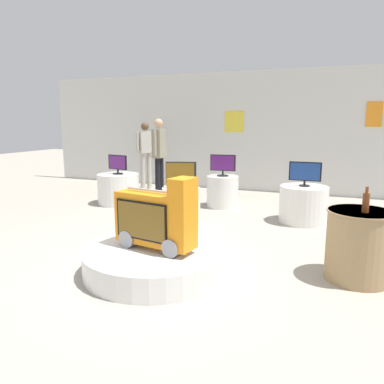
{
  "coord_description": "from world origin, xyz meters",
  "views": [
    {
      "loc": [
        1.97,
        -3.88,
        1.74
      ],
      "look_at": [
        0.28,
        0.37,
        0.87
      ],
      "focal_mm": 35.14,
      "sensor_mm": 36.0,
      "label": 1
    }
  ],
  "objects_px": {
    "tv_on_left_rear": "(118,164)",
    "bottle_on_side_table": "(366,202)",
    "display_pedestal_left_rear": "(119,189)",
    "tv_on_right_rear": "(181,174)",
    "novelty_firetruck_tv": "(156,220)",
    "display_pedestal_far_right": "(222,191)",
    "display_pedestal_right_rear": "(181,206)",
    "shopper_browsing_near_truck": "(145,150)",
    "shopper_browsing_rear": "(159,152)",
    "main_display_pedestal": "(156,260)",
    "display_pedestal_center_rear": "(303,204)",
    "tv_on_center_rear": "(305,173)",
    "side_table_round": "(359,245)",
    "tv_on_far_right": "(223,164)"
  },
  "relations": [
    {
      "from": "main_display_pedestal",
      "to": "tv_on_left_rear",
      "type": "relative_size",
      "value": 3.45
    },
    {
      "from": "novelty_firetruck_tv",
      "to": "shopper_browsing_rear",
      "type": "height_order",
      "value": "shopper_browsing_rear"
    },
    {
      "from": "novelty_firetruck_tv",
      "to": "display_pedestal_left_rear",
      "type": "relative_size",
      "value": 1.15
    },
    {
      "from": "display_pedestal_right_rear",
      "to": "shopper_browsing_near_truck",
      "type": "distance_m",
      "value": 3.61
    },
    {
      "from": "display_pedestal_far_right",
      "to": "shopper_browsing_near_truck",
      "type": "distance_m",
      "value": 2.81
    },
    {
      "from": "display_pedestal_right_rear",
      "to": "tv_on_center_rear",
      "type": "bearing_deg",
      "value": 25.74
    },
    {
      "from": "novelty_firetruck_tv",
      "to": "tv_on_far_right",
      "type": "xyz_separation_m",
      "value": [
        -0.31,
        3.55,
        0.25
      ]
    },
    {
      "from": "novelty_firetruck_tv",
      "to": "display_pedestal_far_right",
      "type": "distance_m",
      "value": 3.58
    },
    {
      "from": "display_pedestal_left_rear",
      "to": "shopper_browsing_rear",
      "type": "xyz_separation_m",
      "value": [
        0.52,
        0.92,
        0.74
      ]
    },
    {
      "from": "display_pedestal_center_rear",
      "to": "bottle_on_side_table",
      "type": "height_order",
      "value": "bottle_on_side_table"
    },
    {
      "from": "display_pedestal_right_rear",
      "to": "side_table_round",
      "type": "distance_m",
      "value": 3.03
    },
    {
      "from": "display_pedestal_right_rear",
      "to": "shopper_browsing_near_truck",
      "type": "relative_size",
      "value": 0.38
    },
    {
      "from": "novelty_firetruck_tv",
      "to": "shopper_browsing_near_truck",
      "type": "bearing_deg",
      "value": 119.88
    },
    {
      "from": "novelty_firetruck_tv",
      "to": "shopper_browsing_rear",
      "type": "distance_m",
      "value": 4.41
    },
    {
      "from": "side_table_round",
      "to": "display_pedestal_right_rear",
      "type": "bearing_deg",
      "value": 153.46
    },
    {
      "from": "display_pedestal_center_rear",
      "to": "display_pedestal_far_right",
      "type": "xyz_separation_m",
      "value": [
        -1.66,
        0.64,
        0.0
      ]
    },
    {
      "from": "display_pedestal_right_rear",
      "to": "bottle_on_side_table",
      "type": "distance_m",
      "value": 3.14
    },
    {
      "from": "display_pedestal_far_right",
      "to": "bottle_on_side_table",
      "type": "relative_size",
      "value": 2.36
    },
    {
      "from": "display_pedestal_far_right",
      "to": "display_pedestal_left_rear",
      "type": "bearing_deg",
      "value": -165.9
    },
    {
      "from": "display_pedestal_far_right",
      "to": "main_display_pedestal",
      "type": "bearing_deg",
      "value": -85.34
    },
    {
      "from": "novelty_firetruck_tv",
      "to": "display_pedestal_left_rear",
      "type": "xyz_separation_m",
      "value": [
        -2.45,
        3.02,
        -0.31
      ]
    },
    {
      "from": "display_pedestal_center_rear",
      "to": "tv_on_far_right",
      "type": "xyz_separation_m",
      "value": [
        -1.66,
        0.64,
        0.56
      ]
    },
    {
      "from": "tv_on_center_rear",
      "to": "display_pedestal_right_rear",
      "type": "bearing_deg",
      "value": -154.26
    },
    {
      "from": "display_pedestal_center_rear",
      "to": "display_pedestal_right_rear",
      "type": "bearing_deg",
      "value": -154.16
    },
    {
      "from": "side_table_round",
      "to": "tv_on_center_rear",
      "type": "bearing_deg",
      "value": 109.44
    },
    {
      "from": "main_display_pedestal",
      "to": "side_table_round",
      "type": "bearing_deg",
      "value": 16.13
    },
    {
      "from": "display_pedestal_right_rear",
      "to": "shopper_browsing_near_truck",
      "type": "bearing_deg",
      "value": 128.21
    },
    {
      "from": "tv_on_left_rear",
      "to": "shopper_browsing_rear",
      "type": "distance_m",
      "value": 1.07
    },
    {
      "from": "main_display_pedestal",
      "to": "side_table_round",
      "type": "xyz_separation_m",
      "value": [
        2.17,
        0.63,
        0.26
      ]
    },
    {
      "from": "tv_on_right_rear",
      "to": "bottle_on_side_table",
      "type": "relative_size",
      "value": 1.81
    },
    {
      "from": "main_display_pedestal",
      "to": "tv_on_center_rear",
      "type": "relative_size",
      "value": 3.14
    },
    {
      "from": "tv_on_left_rear",
      "to": "bottle_on_side_table",
      "type": "distance_m",
      "value": 5.24
    },
    {
      "from": "display_pedestal_left_rear",
      "to": "display_pedestal_right_rear",
      "type": "relative_size",
      "value": 1.35
    },
    {
      "from": "novelty_firetruck_tv",
      "to": "side_table_round",
      "type": "height_order",
      "value": "novelty_firetruck_tv"
    },
    {
      "from": "tv_on_far_right",
      "to": "shopper_browsing_rear",
      "type": "relative_size",
      "value": 0.29
    },
    {
      "from": "main_display_pedestal",
      "to": "novelty_firetruck_tv",
      "type": "bearing_deg",
      "value": -30.03
    },
    {
      "from": "tv_on_right_rear",
      "to": "display_pedestal_center_rear",
      "type": "bearing_deg",
      "value": 25.92
    },
    {
      "from": "shopper_browsing_rear",
      "to": "main_display_pedestal",
      "type": "bearing_deg",
      "value": -63.98
    },
    {
      "from": "main_display_pedestal",
      "to": "tv_on_right_rear",
      "type": "distance_m",
      "value": 2.17
    },
    {
      "from": "tv_on_center_rear",
      "to": "side_table_round",
      "type": "relative_size",
      "value": 0.68
    },
    {
      "from": "display_pedestal_left_rear",
      "to": "tv_on_right_rear",
      "type": "height_order",
      "value": "tv_on_right_rear"
    },
    {
      "from": "tv_on_left_rear",
      "to": "display_pedestal_center_rear",
      "type": "height_order",
      "value": "tv_on_left_rear"
    },
    {
      "from": "tv_on_left_rear",
      "to": "bottle_on_side_table",
      "type": "relative_size",
      "value": 1.78
    },
    {
      "from": "main_display_pedestal",
      "to": "bottle_on_side_table",
      "type": "xyz_separation_m",
      "value": [
        2.2,
        0.56,
        0.76
      ]
    },
    {
      "from": "display_pedestal_far_right",
      "to": "side_table_round",
      "type": "bearing_deg",
      "value": -49.85
    },
    {
      "from": "tv_on_right_rear",
      "to": "shopper_browsing_near_truck",
      "type": "relative_size",
      "value": 0.29
    },
    {
      "from": "shopper_browsing_rear",
      "to": "bottle_on_side_table",
      "type": "bearing_deg",
      "value": -39.23
    },
    {
      "from": "display_pedestal_center_rear",
      "to": "tv_on_left_rear",
      "type": "bearing_deg",
      "value": 178.48
    },
    {
      "from": "display_pedestal_left_rear",
      "to": "tv_on_left_rear",
      "type": "xyz_separation_m",
      "value": [
        0.0,
        -0.0,
        0.54
      ]
    },
    {
      "from": "tv_on_left_rear",
      "to": "tv_on_far_right",
      "type": "xyz_separation_m",
      "value": [
        2.14,
        0.54,
        0.02
      ]
    }
  ]
}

